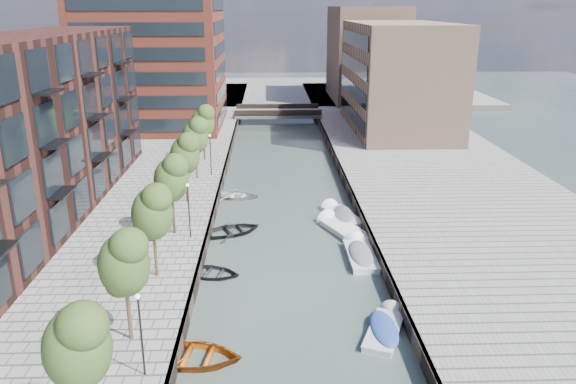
{
  "coord_description": "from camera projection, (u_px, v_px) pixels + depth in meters",
  "views": [
    {
      "loc": [
        -1.4,
        -13.93,
        16.99
      ],
      "look_at": [
        0.0,
        26.74,
        3.5
      ],
      "focal_mm": 35.0,
      "sensor_mm": 36.0,
      "label": 1
    }
  ],
  "objects": [
    {
      "name": "tree_1",
      "position": [
        124.0,
        261.0,
        27.09
      ],
      "size": [
        2.5,
        2.5,
        5.95
      ],
      "color": "#382619",
      "rests_on": "quay_left"
    },
    {
      "name": "apartment_block",
      "position": [
        32.0,
        127.0,
        43.89
      ],
      "size": [
        8.0,
        38.0,
        14.0
      ],
      "primitive_type": "cube",
      "color": "black",
      "rests_on": "quay_left"
    },
    {
      "name": "motorboat_3",
      "position": [
        385.0,
        328.0,
        30.82
      ],
      "size": [
        3.17,
        4.81,
        1.52
      ],
      "color": "silver",
      "rests_on": "ground"
    },
    {
      "name": "lamp_0",
      "position": [
        140.0,
        326.0,
        24.85
      ],
      "size": [
        0.24,
        0.24,
        4.12
      ],
      "color": "black",
      "rests_on": "quay_left"
    },
    {
      "name": "tree_2",
      "position": [
        152.0,
        211.0,
        33.73
      ],
      "size": [
        2.5,
        2.5,
        5.95
      ],
      "color": "#382619",
      "rests_on": "quay_left"
    },
    {
      "name": "sloop_4",
      "position": [
        233.0,
        233.0,
        44.15
      ],
      "size": [
        5.59,
        4.93,
        0.96
      ],
      "primitive_type": "imported",
      "rotation": [
        0.0,
        0.0,
        2.0
      ],
      "color": "black",
      "rests_on": "ground"
    },
    {
      "name": "sloop_3",
      "position": [
        235.0,
        198.0,
        52.35
      ],
      "size": [
        5.05,
        4.05,
        0.93
      ],
      "primitive_type": "imported",
      "rotation": [
        0.0,
        0.0,
        1.37
      ],
      "color": "beige",
      "rests_on": "ground"
    },
    {
      "name": "motorboat_2",
      "position": [
        340.0,
        229.0,
        44.73
      ],
      "size": [
        4.04,
        5.88,
        1.86
      ],
      "color": "white",
      "rests_on": "ground"
    },
    {
      "name": "tree_3",
      "position": [
        171.0,
        177.0,
        40.37
      ],
      "size": [
        2.5,
        2.5,
        5.95
      ],
      "color": "#382619",
      "rests_on": "quay_left"
    },
    {
      "name": "tree_5",
      "position": [
        195.0,
        135.0,
        53.65
      ],
      "size": [
        2.5,
        2.5,
        5.95
      ],
      "color": "#382619",
      "rests_on": "quay_left"
    },
    {
      "name": "motorboat_4",
      "position": [
        341.0,
        215.0,
        47.5
      ],
      "size": [
        3.33,
        5.38,
        1.7
      ],
      "color": "white",
      "rests_on": "ground"
    },
    {
      "name": "quay_right",
      "position": [
        441.0,
        177.0,
        56.91
      ],
      "size": [
        20.0,
        140.0,
        1.0
      ],
      "primitive_type": "cube",
      "color": "gray",
      "rests_on": "ground"
    },
    {
      "name": "far_closure",
      "position": [
        276.0,
        92.0,
        113.31
      ],
      "size": [
        80.0,
        40.0,
        1.0
      ],
      "primitive_type": "cube",
      "color": "gray",
      "rests_on": "ground"
    },
    {
      "name": "quay_wall_right",
      "position": [
        344.0,
        178.0,
        56.59
      ],
      "size": [
        0.25,
        140.0,
        1.0
      ],
      "primitive_type": "cube",
      "color": "#332823",
      "rests_on": "ground"
    },
    {
      "name": "quay_wall_left",
      "position": [
        223.0,
        179.0,
        56.19
      ],
      "size": [
        0.25,
        140.0,
        1.0
      ],
      "primitive_type": "cube",
      "color": "#332823",
      "rests_on": "ground"
    },
    {
      "name": "car",
      "position": [
        365.0,
        131.0,
        72.48
      ],
      "size": [
        2.37,
        4.53,
        1.47
      ],
      "primitive_type": "imported",
      "rotation": [
        0.0,
        0.0,
        0.15
      ],
      "color": "silver",
      "rests_on": "quay_right"
    },
    {
      "name": "motorboat_1",
      "position": [
        360.0,
        254.0,
        40.01
      ],
      "size": [
        1.92,
        5.4,
        1.79
      ],
      "color": "silver",
      "rests_on": "ground"
    },
    {
      "name": "bridge",
      "position": [
        278.0,
        113.0,
        86.47
      ],
      "size": [
        13.0,
        6.0,
        1.3
      ],
      "color": "gray",
      "rests_on": "ground"
    },
    {
      "name": "tree_0",
      "position": [
        77.0,
        343.0,
        20.45
      ],
      "size": [
        2.5,
        2.5,
        5.95
      ],
      "color": "#382619",
      "rests_on": "quay_left"
    },
    {
      "name": "water",
      "position": [
        283.0,
        184.0,
        56.55
      ],
      "size": [
        300.0,
        300.0,
        0.0
      ],
      "primitive_type": "plane",
      "color": "#38473F",
      "rests_on": "ground"
    },
    {
      "name": "tree_4",
      "position": [
        185.0,
        153.0,
        47.01
      ],
      "size": [
        2.5,
        2.5,
        5.95
      ],
      "color": "#382619",
      "rests_on": "quay_left"
    },
    {
      "name": "sloop_2",
      "position": [
        192.0,
        361.0,
        28.25
      ],
      "size": [
        5.6,
        4.34,
        1.07
      ],
      "primitive_type": "imported",
      "rotation": [
        0.0,
        0.0,
        1.44
      ],
      "color": "#A54C12",
      "rests_on": "ground"
    },
    {
      "name": "lamp_2",
      "position": [
        210.0,
        150.0,
        55.21
      ],
      "size": [
        0.24,
        0.24,
        4.12
      ],
      "color": "black",
      "rests_on": "quay_left"
    },
    {
      "name": "tan_block_far",
      "position": [
        366.0,
        54.0,
        99.78
      ],
      "size": [
        12.0,
        20.0,
        16.0
      ],
      "primitive_type": "cube",
      "color": "#9C785F",
      "rests_on": "quay_right"
    },
    {
      "name": "tan_block_near",
      "position": [
        398.0,
        77.0,
        75.42
      ],
      "size": [
        12.0,
        25.0,
        14.0
      ],
      "primitive_type": "cube",
      "color": "#9C785F",
      "rests_on": "quay_right"
    },
    {
      "name": "sloop_1",
      "position": [
        210.0,
        275.0,
        37.25
      ],
      "size": [
        4.67,
        3.83,
        0.84
      ],
      "primitive_type": "imported",
      "rotation": [
        0.0,
        0.0,
        1.32
      ],
      "color": "#242427",
      "rests_on": "ground"
    },
    {
      "name": "tower",
      "position": [
        151.0,
        14.0,
        74.67
      ],
      "size": [
        18.0,
        18.0,
        30.0
      ],
      "primitive_type": "cube",
      "color": "brown",
      "rests_on": "quay_left"
    },
    {
      "name": "lamp_1",
      "position": [
        189.0,
        205.0,
        40.03
      ],
      "size": [
        0.24,
        0.24,
        4.12
      ],
      "color": "black",
      "rests_on": "quay_left"
    },
    {
      "name": "tree_6",
      "position": [
        203.0,
        121.0,
        60.29
      ],
      "size": [
        2.5,
        2.5,
        5.95
      ],
      "color": "#382619",
      "rests_on": "quay_left"
    }
  ]
}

